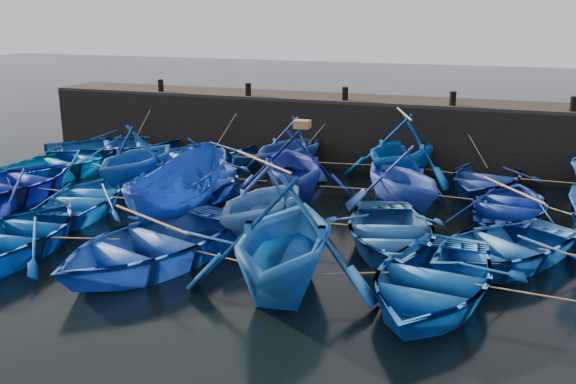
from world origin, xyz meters
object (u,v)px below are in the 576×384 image
(boat_13, at_px, (9,184))
(boat_0, at_px, (118,146))
(boat_8, at_px, (203,176))
(wooden_crate, at_px, (302,124))

(boat_13, bearing_deg, boat_0, -81.18)
(boat_8, relative_size, boat_13, 0.93)
(boat_13, distance_m, wooden_crate, 9.58)
(boat_8, xyz_separation_m, boat_13, (-5.33, -3.14, 0.04))
(boat_8, xyz_separation_m, wooden_crate, (3.49, 0.08, 1.97))
(boat_8, height_order, wooden_crate, wooden_crate)
(boat_8, distance_m, boat_13, 6.18)
(boat_0, bearing_deg, wooden_crate, -149.45)
(boat_13, height_order, wooden_crate, wooden_crate)
(boat_13, xyz_separation_m, wooden_crate, (8.81, 3.22, 1.93))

